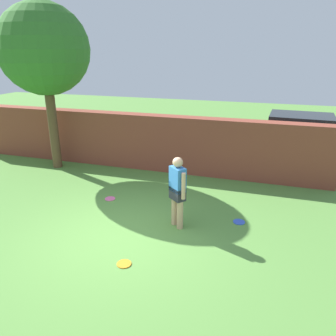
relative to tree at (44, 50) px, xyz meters
name	(u,v)px	position (x,y,z in m)	size (l,w,h in m)	color
ground_plane	(119,237)	(3.92, -3.44, -3.71)	(40.00, 40.00, 0.00)	#568C3D
brick_wall	(132,141)	(2.42, 0.82, -2.81)	(12.44, 0.50, 1.79)	brown
tree	(44,50)	(0.00, 0.00, 0.00)	(2.73, 2.73, 5.10)	brown
person	(177,189)	(4.95, -2.61, -2.81)	(0.43, 0.40, 1.62)	tan
car	(299,140)	(7.67, 2.70, -2.85)	(4.29, 2.10, 1.72)	navy
frisbee_pink	(110,199)	(2.86, -1.79, -3.70)	(0.27, 0.27, 0.02)	pink
frisbee_blue	(239,222)	(6.26, -2.03, -3.70)	(0.27, 0.27, 0.02)	blue
frisbee_orange	(124,264)	(4.41, -4.27, -3.70)	(0.27, 0.27, 0.02)	orange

